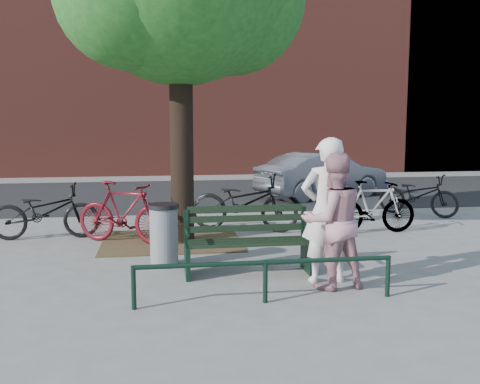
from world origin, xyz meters
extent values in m
plane|color=gray|center=(0.00, 0.00, 0.00)|extent=(90.00, 90.00, 0.00)
cube|color=brown|center=(-1.00, 2.20, 0.01)|extent=(2.40, 2.00, 0.02)
cube|color=black|center=(0.00, 8.50, 0.01)|extent=(40.00, 7.00, 0.01)
cube|color=maroon|center=(0.00, 16.00, 6.00)|extent=(45.00, 4.00, 12.00)
cube|color=black|center=(-0.84, 0.00, 0.23)|extent=(0.06, 0.52, 0.45)
cube|color=black|center=(-0.84, 0.23, 0.67)|extent=(0.06, 0.06, 0.44)
cylinder|color=black|center=(-0.84, -0.10, 0.63)|extent=(0.04, 0.36, 0.04)
cube|color=black|center=(0.84, 0.00, 0.23)|extent=(0.06, 0.52, 0.45)
cube|color=black|center=(0.84, 0.23, 0.67)|extent=(0.06, 0.06, 0.44)
cylinder|color=black|center=(0.84, -0.10, 0.63)|extent=(0.04, 0.36, 0.04)
cube|color=black|center=(0.00, 0.00, 0.45)|extent=(1.64, 0.46, 0.04)
cube|color=black|center=(0.00, 0.23, 0.74)|extent=(1.64, 0.03, 0.47)
cylinder|color=black|center=(-1.50, -1.20, 0.25)|extent=(0.06, 0.06, 0.50)
cylinder|color=black|center=(0.00, -1.20, 0.25)|extent=(0.06, 0.06, 0.50)
cylinder|color=black|center=(1.50, -1.20, 0.25)|extent=(0.06, 0.06, 0.50)
cylinder|color=black|center=(0.00, -1.20, 0.48)|extent=(3.00, 0.06, 0.06)
cylinder|color=black|center=(-0.80, 2.20, 1.90)|extent=(0.40, 0.40, 3.80)
sphere|color=#1B4D18|center=(0.10, 2.50, 4.20)|extent=(2.60, 2.60, 2.60)
imported|color=silver|center=(0.95, -0.50, 0.95)|extent=(0.69, 0.46, 1.90)
imported|color=#B57D84|center=(0.95, -0.75, 0.86)|extent=(0.91, 0.75, 1.71)
cylinder|color=gray|center=(-1.14, 0.60, 0.43)|extent=(0.41, 0.41, 0.85)
cylinder|color=black|center=(-1.14, 0.60, 0.88)|extent=(0.45, 0.45, 0.06)
imported|color=black|center=(-3.23, 2.77, 0.50)|extent=(1.91, 0.72, 0.99)
imported|color=#520B12|center=(-1.81, 2.20, 0.54)|extent=(1.84, 1.26, 1.08)
imported|color=black|center=(0.41, 2.95, 0.55)|extent=(2.23, 1.47, 1.11)
imported|color=gray|center=(2.78, 2.35, 0.50)|extent=(1.69, 0.51, 1.01)
imported|color=black|center=(4.55, 4.06, 0.47)|extent=(1.71, 1.69, 0.94)
imported|color=slate|center=(3.29, 7.17, 0.63)|extent=(4.03, 2.70, 1.25)
camera|label=1|loc=(-1.19, -7.09, 2.08)|focal=40.00mm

